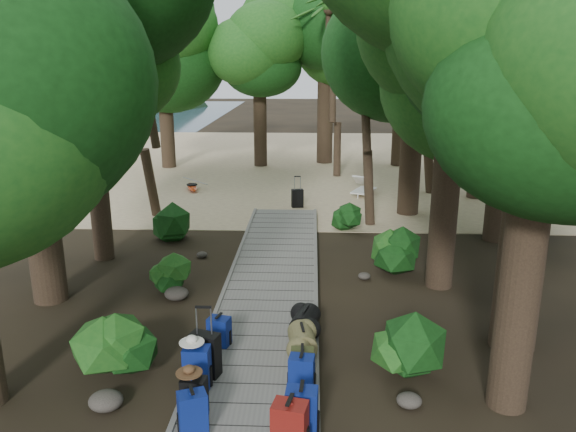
# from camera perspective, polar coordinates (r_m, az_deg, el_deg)

# --- Properties ---
(ground) EXTENTS (120.00, 120.00, 0.00)m
(ground) POSITION_cam_1_polar(r_m,az_deg,el_deg) (11.43, -2.02, -9.09)
(ground) COLOR black
(ground) RESTS_ON ground
(sand_beach) EXTENTS (40.00, 22.00, 0.02)m
(sand_beach) POSITION_cam_1_polar(r_m,az_deg,el_deg) (26.79, 0.67, 5.43)
(sand_beach) COLOR #CDB78A
(sand_beach) RESTS_ON ground
(boardwalk) EXTENTS (2.00, 12.00, 0.12)m
(boardwalk) POSITION_cam_1_polar(r_m,az_deg,el_deg) (12.32, -1.66, -6.89)
(boardwalk) COLOR slate
(boardwalk) RESTS_ON ground
(backpack_left_a) EXTENTS (0.43, 0.37, 0.67)m
(backpack_left_a) POSITION_cam_1_polar(r_m,az_deg,el_deg) (7.66, -9.67, -19.05)
(backpack_left_a) COLOR navy
(backpack_left_a) RESTS_ON boardwalk
(backpack_left_b) EXTENTS (0.36, 0.27, 0.61)m
(backpack_left_b) POSITION_cam_1_polar(r_m,az_deg,el_deg) (8.03, -9.51, -17.48)
(backpack_left_b) COLOR black
(backpack_left_b) RESTS_ON boardwalk
(backpack_left_c) EXTENTS (0.39, 0.28, 0.71)m
(backpack_left_c) POSITION_cam_1_polar(r_m,az_deg,el_deg) (8.59, -9.23, -14.71)
(backpack_left_c) COLOR navy
(backpack_left_c) RESTS_ON boardwalk
(backpack_left_d) EXTENTS (0.41, 0.34, 0.54)m
(backpack_left_d) POSITION_cam_1_polar(r_m,az_deg,el_deg) (9.70, -7.00, -11.40)
(backpack_left_d) COLOR navy
(backpack_left_d) RESTS_ON boardwalk
(backpack_right_a) EXTENTS (0.47, 0.38, 0.75)m
(backpack_right_a) POSITION_cam_1_polar(r_m,az_deg,el_deg) (7.28, 0.18, -20.51)
(backpack_right_a) COLOR maroon
(backpack_right_a) RESTS_ON boardwalk
(backpack_right_b) EXTENTS (0.42, 0.31, 0.73)m
(backpack_right_b) POSITION_cam_1_polar(r_m,az_deg,el_deg) (7.55, 1.39, -19.10)
(backpack_right_b) COLOR navy
(backpack_right_b) RESTS_ON boardwalk
(backpack_right_c) EXTENTS (0.39, 0.30, 0.62)m
(backpack_right_c) POSITION_cam_1_polar(r_m,az_deg,el_deg) (8.41, 1.39, -15.57)
(backpack_right_c) COLOR navy
(backpack_right_c) RESTS_ON boardwalk
(backpack_right_d) EXTENTS (0.35, 0.25, 0.53)m
(backpack_right_d) POSITION_cam_1_polar(r_m,az_deg,el_deg) (8.73, 1.45, -14.64)
(backpack_right_d) COLOR #363F1C
(backpack_right_d) RESTS_ON boardwalk
(duffel_right_khaki) EXTENTS (0.51, 0.69, 0.43)m
(duffel_right_khaki) POSITION_cam_1_polar(r_m,az_deg,el_deg) (9.45, 1.45, -12.46)
(duffel_right_khaki) COLOR olive
(duffel_right_khaki) RESTS_ON boardwalk
(duffel_right_black) EXTENTS (0.56, 0.73, 0.41)m
(duffel_right_black) POSITION_cam_1_polar(r_m,az_deg,el_deg) (10.09, 1.76, -10.59)
(duffel_right_black) COLOR black
(duffel_right_black) RESTS_ON boardwalk
(suitcase_on_boardwalk) EXTENTS (0.49, 0.36, 0.68)m
(suitcase_on_boardwalk) POSITION_cam_1_polar(r_m,az_deg,el_deg) (8.87, -8.40, -13.72)
(suitcase_on_boardwalk) COLOR black
(suitcase_on_boardwalk) RESTS_ON boardwalk
(lone_suitcase_on_sand) EXTENTS (0.42, 0.29, 0.60)m
(lone_suitcase_on_sand) POSITION_cam_1_polar(r_m,az_deg,el_deg) (18.62, 0.96, 1.81)
(lone_suitcase_on_sand) COLOR black
(lone_suitcase_on_sand) RESTS_ON sand_beach
(hat_brown) EXTENTS (0.36, 0.36, 0.11)m
(hat_brown) POSITION_cam_1_polar(r_m,az_deg,el_deg) (7.89, -10.03, -15.09)
(hat_brown) COLOR #51351E
(hat_brown) RESTS_ON backpack_left_b
(hat_white) EXTENTS (0.37, 0.37, 0.12)m
(hat_white) POSITION_cam_1_polar(r_m,az_deg,el_deg) (8.42, -9.77, -12.18)
(hat_white) COLOR silver
(hat_white) RESTS_ON backpack_left_c
(kayak) EXTENTS (1.48, 2.92, 0.29)m
(kayak) POSITION_cam_1_polar(r_m,az_deg,el_deg) (21.45, -9.73, 3.02)
(kayak) COLOR #BD3410
(kayak) RESTS_ON sand_beach
(sun_lounger) EXTENTS (1.30, 1.94, 0.60)m
(sun_lounger) POSITION_cam_1_polar(r_m,az_deg,el_deg) (20.43, 7.69, 2.92)
(sun_lounger) COLOR silver
(sun_lounger) RESTS_ON sand_beach
(tree_right_a) EXTENTS (4.78, 4.78, 7.97)m
(tree_right_a) POSITION_cam_1_polar(r_m,az_deg,el_deg) (7.74, 24.13, 8.34)
(tree_right_a) COLOR black
(tree_right_a) RESTS_ON ground
(tree_right_b) EXTENTS (6.11, 6.11, 10.91)m
(tree_right_b) POSITION_cam_1_polar(r_m,az_deg,el_deg) (9.59, 25.14, 18.27)
(tree_right_b) COLOR black
(tree_right_b) RESTS_ON ground
(tree_right_c) EXTENTS (4.73, 4.73, 8.19)m
(tree_right_c) POSITION_cam_1_polar(r_m,az_deg,el_deg) (11.90, 16.42, 11.73)
(tree_right_c) COLOR black
(tree_right_c) RESTS_ON ground
(tree_right_d) EXTENTS (5.38, 5.38, 9.86)m
(tree_right_d) POSITION_cam_1_polar(r_m,az_deg,el_deg) (15.71, 22.05, 15.12)
(tree_right_d) COLOR black
(tree_right_d) RESTS_ON ground
(tree_right_e) EXTENTS (5.31, 5.31, 9.56)m
(tree_right_e) POSITION_cam_1_polar(r_m,az_deg,el_deg) (17.73, 12.92, 15.30)
(tree_right_e) COLOR black
(tree_right_e) RESTS_ON ground
(tree_right_f) EXTENTS (5.41, 5.41, 9.65)m
(tree_right_f) POSITION_cam_1_polar(r_m,az_deg,el_deg) (20.59, 19.75, 14.92)
(tree_right_f) COLOR black
(tree_right_f) RESTS_ON ground
(tree_left_b) EXTENTS (5.37, 5.37, 9.67)m
(tree_left_b) POSITION_cam_1_polar(r_m,az_deg,el_deg) (11.74, -25.45, 14.46)
(tree_left_b) COLOR black
(tree_left_b) RESTS_ON ground
(tree_left_c) EXTENTS (4.00, 4.00, 6.96)m
(tree_left_c) POSITION_cam_1_polar(r_m,az_deg,el_deg) (14.01, -19.33, 9.47)
(tree_left_c) COLOR black
(tree_left_c) RESTS_ON ground
(tree_back_a) EXTENTS (4.90, 4.90, 8.48)m
(tree_back_a) POSITION_cam_1_polar(r_m,az_deg,el_deg) (25.64, -2.92, 14.46)
(tree_back_a) COLOR black
(tree_back_a) RESTS_ON ground
(tree_back_b) EXTENTS (5.87, 5.87, 10.48)m
(tree_back_b) POSITION_cam_1_polar(r_m,az_deg,el_deg) (26.49, 3.91, 16.65)
(tree_back_b) COLOR black
(tree_back_b) RESTS_ON ground
(tree_back_c) EXTENTS (5.60, 5.60, 10.08)m
(tree_back_c) POSITION_cam_1_polar(r_m,az_deg,el_deg) (26.22, 11.73, 15.95)
(tree_back_c) COLOR black
(tree_back_c) RESTS_ON ground
(tree_back_d) EXTENTS (5.38, 5.38, 8.96)m
(tree_back_d) POSITION_cam_1_polar(r_m,az_deg,el_deg) (25.82, -12.55, 14.66)
(tree_back_d) COLOR black
(tree_back_d) RESTS_ON ground
(palm_right_a) EXTENTS (3.88, 3.88, 6.61)m
(palm_right_a) POSITION_cam_1_polar(r_m,az_deg,el_deg) (16.57, 9.11, 10.36)
(palm_right_a) COLOR #183C10
(palm_right_a) RESTS_ON ground
(palm_right_b) EXTENTS (4.64, 4.64, 8.95)m
(palm_right_b) POSITION_cam_1_polar(r_m,az_deg,el_deg) (21.12, 14.87, 14.35)
(palm_right_b) COLOR #183C10
(palm_right_b) RESTS_ON ground
(palm_right_c) EXTENTS (4.21, 4.21, 6.70)m
(palm_right_c) POSITION_cam_1_polar(r_m,az_deg,el_deg) (23.57, 5.73, 12.13)
(palm_right_c) COLOR #183C10
(palm_right_c) RESTS_ON ground
(palm_left_a) EXTENTS (4.09, 4.09, 6.50)m
(palm_left_a) POSITION_cam_1_polar(r_m,az_deg,el_deg) (17.66, -14.62, 10.20)
(palm_left_a) COLOR #183C10
(palm_left_a) RESTS_ON ground
(rock_left_a) EXTENTS (0.49, 0.44, 0.27)m
(rock_left_a) POSITION_cam_1_polar(r_m,az_deg,el_deg) (8.73, -18.02, -17.41)
(rock_left_a) COLOR #4C473F
(rock_left_a) RESTS_ON ground
(rock_left_b) EXTENTS (0.32, 0.29, 0.18)m
(rock_left_b) POSITION_cam_1_polar(r_m,az_deg,el_deg) (9.99, -19.74, -13.39)
(rock_left_b) COLOR #4C473F
(rock_left_b) RESTS_ON ground
(rock_left_c) EXTENTS (0.50, 0.45, 0.27)m
(rock_left_c) POSITION_cam_1_polar(r_m,az_deg,el_deg) (11.86, -11.26, -7.73)
(rock_left_c) COLOR #4C473F
(rock_left_c) RESTS_ON ground
(rock_left_d) EXTENTS (0.27, 0.24, 0.15)m
(rock_left_d) POSITION_cam_1_polar(r_m,az_deg,el_deg) (14.20, -8.73, -3.90)
(rock_left_d) COLOR #4C473F
(rock_left_d) RESTS_ON ground
(rock_right_a) EXTENTS (0.37, 0.33, 0.20)m
(rock_right_a) POSITION_cam_1_polar(r_m,az_deg,el_deg) (8.58, 12.20, -17.84)
(rock_right_a) COLOR #4C473F
(rock_right_a) RESTS_ON ground
(rock_right_b) EXTENTS (0.41, 0.37, 0.23)m
(rock_right_b) POSITION_cam_1_polar(r_m,az_deg,el_deg) (10.19, 12.75, -12.05)
(rock_right_b) COLOR #4C473F
(rock_right_b) RESTS_ON ground
(rock_right_c) EXTENTS (0.28, 0.25, 0.15)m
(rock_right_c) POSITION_cam_1_polar(r_m,az_deg,el_deg) (12.81, 7.75, -6.06)
(rock_right_c) COLOR #4C473F
(rock_right_c) RESTS_ON ground
(shrub_left_a) EXTENTS (1.26, 1.26, 1.13)m
(shrub_left_a) POSITION_cam_1_polar(r_m,az_deg,el_deg) (9.33, -16.68, -11.96)
(shrub_left_a) COLOR #194F17
(shrub_left_a) RESTS_ON ground
(shrub_left_b) EXTENTS (0.83, 0.83, 0.75)m
(shrub_left_b) POSITION_cam_1_polar(r_m,az_deg,el_deg) (12.22, -11.62, -5.84)
(shrub_left_b) COLOR #194F17
(shrub_left_b) RESTS_ON ground
(shrub_left_c) EXTENTS (1.13, 1.13, 1.02)m
(shrub_left_c) POSITION_cam_1_polar(r_m,az_deg,el_deg) (15.61, -11.77, -0.56)
(shrub_left_c) COLOR #194F17
(shrub_left_c) RESTS_ON ground
(shrub_right_a) EXTENTS (1.09, 1.09, 0.98)m
(shrub_right_a) POSITION_cam_1_polar(r_m,az_deg,el_deg) (8.93, 11.98, -13.49)
(shrub_right_a) COLOR #194F17
(shrub_right_a) RESTS_ON ground
(shrub_right_b) EXTENTS (1.15, 1.15, 1.03)m
(shrub_right_b) POSITION_cam_1_polar(r_m,az_deg,el_deg) (13.13, 11.00, -3.60)
(shrub_right_b) COLOR #194F17
(shrub_right_b) RESTS_ON ground
(shrub_right_c) EXTENTS (0.87, 0.87, 0.79)m
(shrub_right_c) POSITION_cam_1_polar(r_m,az_deg,el_deg) (16.09, 5.93, -0.25)
(shrub_right_c) COLOR #194F17
(shrub_right_c) RESTS_ON ground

